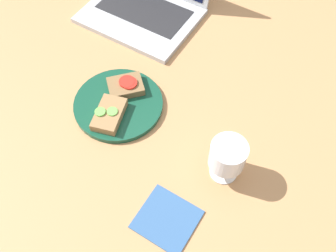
{
  "coord_description": "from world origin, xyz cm",
  "views": [
    {
      "loc": [
        30.01,
        -48.38,
        82.41
      ],
      "look_at": [
        4.61,
        -6.86,
        8.0
      ],
      "focal_mm": 40.0,
      "sensor_mm": 36.0,
      "label": 1
    }
  ],
  "objects_px": {
    "plate": "(118,104)",
    "laptop": "(147,0)",
    "wine_glass": "(227,157)",
    "sandwich_with_tomato": "(126,86)",
    "napkin": "(167,219)",
    "sandwich_with_cucumber": "(109,114)"
  },
  "relations": [
    {
      "from": "plate",
      "to": "laptop",
      "type": "distance_m",
      "value": 0.39
    },
    {
      "from": "plate",
      "to": "napkin",
      "type": "distance_m",
      "value": 0.33
    },
    {
      "from": "sandwich_with_tomato",
      "to": "wine_glass",
      "type": "distance_m",
      "value": 0.34
    },
    {
      "from": "plate",
      "to": "sandwich_with_tomato",
      "type": "xyz_separation_m",
      "value": [
        -0.01,
        0.05,
        0.02
      ]
    },
    {
      "from": "plate",
      "to": "wine_glass",
      "type": "bearing_deg",
      "value": -5.16
    },
    {
      "from": "wine_glass",
      "to": "laptop",
      "type": "height_order",
      "value": "laptop"
    },
    {
      "from": "napkin",
      "to": "laptop",
      "type": "bearing_deg",
      "value": 126.62
    },
    {
      "from": "plate",
      "to": "wine_glass",
      "type": "xyz_separation_m",
      "value": [
        0.32,
        -0.03,
        0.07
      ]
    },
    {
      "from": "wine_glass",
      "to": "napkin",
      "type": "height_order",
      "value": "wine_glass"
    },
    {
      "from": "sandwich_with_tomato",
      "to": "laptop",
      "type": "height_order",
      "value": "laptop"
    },
    {
      "from": "sandwich_with_cucumber",
      "to": "napkin",
      "type": "xyz_separation_m",
      "value": [
        0.26,
        -0.15,
        -0.02
      ]
    },
    {
      "from": "plate",
      "to": "laptop",
      "type": "bearing_deg",
      "value": 111.67
    },
    {
      "from": "napkin",
      "to": "sandwich_with_tomato",
      "type": "bearing_deg",
      "value": 138.56
    },
    {
      "from": "plate",
      "to": "napkin",
      "type": "height_order",
      "value": "plate"
    },
    {
      "from": "sandwich_with_tomato",
      "to": "wine_glass",
      "type": "bearing_deg",
      "value": -13.28
    },
    {
      "from": "plate",
      "to": "sandwich_with_tomato",
      "type": "relative_size",
      "value": 2.06
    },
    {
      "from": "sandwich_with_tomato",
      "to": "plate",
      "type": "bearing_deg",
      "value": -80.54
    },
    {
      "from": "plate",
      "to": "wine_glass",
      "type": "height_order",
      "value": "wine_glass"
    },
    {
      "from": "plate",
      "to": "sandwich_with_tomato",
      "type": "bearing_deg",
      "value": 99.46
    },
    {
      "from": "plate",
      "to": "laptop",
      "type": "xyz_separation_m",
      "value": [
        -0.14,
        0.36,
        0.03
      ]
    },
    {
      "from": "laptop",
      "to": "sandwich_with_tomato",
      "type": "bearing_deg",
      "value": -66.54
    },
    {
      "from": "plate",
      "to": "wine_glass",
      "type": "distance_m",
      "value": 0.33
    }
  ]
}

